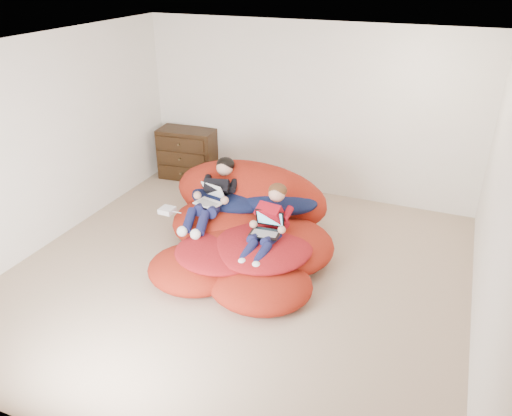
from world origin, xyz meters
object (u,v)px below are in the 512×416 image
Objects in this scene: laptop_white at (210,197)px; laptop_black at (267,227)px; beanbag_pile at (246,226)px; older_boy at (214,192)px; dresser at (188,154)px; younger_boy at (269,221)px.

laptop_black is at bearing -19.91° from laptop_white.
laptop_white is (-0.45, -0.06, 0.33)m from beanbag_pile.
beanbag_pile is 0.58m from older_boy.
dresser reaches higher than laptop_black.
laptop_white is 0.93m from laptop_black.
beanbag_pile is 0.56m from laptop_white.
younger_boy reaches higher than beanbag_pile.
beanbag_pile reaches higher than laptop_white.
younger_boy is 2.89× the size of laptop_black.
laptop_white is 1.10× the size of laptop_black.
beanbag_pile is at bearing 138.13° from laptop_black.
beanbag_pile is at bearing 143.11° from younger_boy.
beanbag_pile is (1.75, -1.66, -0.12)m from dresser.
older_boy is at bearing 153.79° from laptop_black.
younger_boy is 0.91m from laptop_white.
dresser is 2.72× the size of laptop_black.
laptop_black is (0.00, -0.06, -0.05)m from younger_boy.
beanbag_pile is at bearing -43.48° from dresser.
younger_boy reaches higher than dresser.
older_boy is 3.12× the size of laptop_white.
dresser is 2.98m from laptop_black.
younger_boy is at bearing -22.87° from older_boy.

